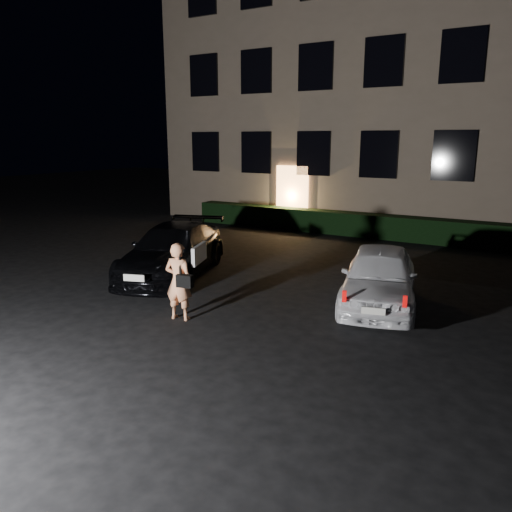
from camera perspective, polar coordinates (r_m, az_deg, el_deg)
The scene contains 6 objects.
ground at distance 9.89m, azimuth -6.04°, elevation -7.98°, with size 80.00×80.00×0.00m, color black.
building at distance 23.17m, azimuth 17.34°, elevation 18.73°, with size 20.00×8.11×12.00m.
hedge at distance 18.98m, azimuth 13.03°, elevation 3.39°, with size 15.00×0.70×0.85m, color black.
sedan at distance 13.41m, azimuth -9.48°, elevation 0.59°, with size 3.26×4.97×1.34m.
hatch at distance 11.19m, azimuth 13.91°, elevation -2.27°, with size 2.40×4.08×1.30m.
man at distance 10.08m, azimuth -8.81°, elevation -2.88°, with size 0.70×0.47×1.58m.
Camera 1 is at (5.52, -7.39, 3.58)m, focal length 35.00 mm.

